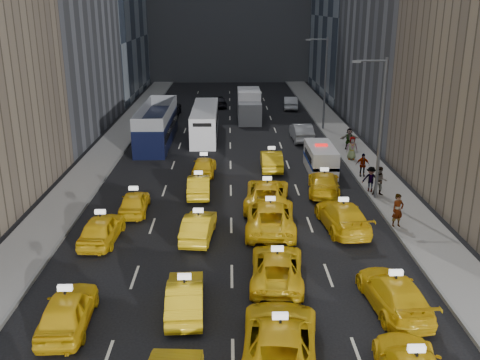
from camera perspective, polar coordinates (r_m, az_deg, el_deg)
The scene contains 37 objects.
ground at distance 23.45m, azimuth -0.84°, elevation -12.54°, with size 160.00×160.00×0.00m, color black.
sidewalk_west at distance 47.84m, azimuth -13.74°, elevation 3.31°, with size 3.00×90.00×0.15m, color gray.
sidewalk_east at distance 47.87m, azimuth 11.65°, elevation 3.47°, with size 3.00×90.00×0.15m, color gray.
curb_west at distance 47.54m, azimuth -12.04°, elevation 3.36°, with size 0.15×90.00×0.18m, color slate.
curb_east at distance 47.57m, azimuth 9.94°, elevation 3.50°, with size 0.15×90.00×0.18m, color slate.
streetlight_near at distance 34.19m, azimuth 14.64°, elevation 5.72°, with size 2.15×0.22×9.00m.
streetlight_far at distance 53.43m, azimuth 8.97°, elevation 10.45°, with size 2.15×0.22×9.00m.
taxi_2 at distance 19.58m, azimuth 4.24°, elevation -16.76°, with size 2.64×5.72×1.59m, color yellow.
taxi_4 at distance 22.31m, azimuth -17.92°, elevation -13.05°, with size 1.76×4.38×1.49m, color yellow.
taxi_5 at distance 22.38m, azimuth -5.88°, elevation -12.25°, with size 1.46×4.18×1.38m, color yellow.
taxi_6 at distance 24.54m, azimuth 3.96°, elevation -9.24°, with size 2.30×4.99×1.39m, color yellow.
taxi_7 at distance 23.32m, azimuth 16.10°, elevation -11.49°, with size 2.01×4.94×1.43m, color yellow.
taxi_8 at distance 29.22m, azimuth -14.54°, elevation -5.04°, with size 1.74×4.33×1.48m, color yellow.
taxi_9 at distance 28.80m, azimuth -4.43°, elevation -4.93°, with size 1.46×4.18×1.38m, color yellow.
taxi_10 at distance 29.80m, azimuth 3.23°, elevation -3.83°, with size 2.68×5.81×1.62m, color yellow.
taxi_11 at distance 30.38m, azimuth 10.88°, elevation -3.79°, with size 2.15×5.30×1.54m, color yellow.
taxi_12 at distance 32.76m, azimuth -11.20°, elevation -2.34°, with size 1.59×3.94×1.34m, color yellow.
taxi_13 at distance 35.14m, azimuth -4.42°, elevation -0.59°, with size 1.43×4.09×1.35m, color yellow.
taxi_14 at distance 33.25m, azimuth 2.89°, elevation -1.47°, with size 2.61×5.67×1.58m, color yellow.
taxi_15 at distance 35.86m, azimuth 8.92°, elevation -0.30°, with size 2.01×4.94×1.43m, color yellow.
taxi_16 at distance 39.41m, azimuth -3.86°, elevation 1.54°, with size 1.61×4.00×1.36m, color yellow.
taxi_17 at distance 40.64m, azimuth 3.36°, elevation 2.14°, with size 1.55×4.45×1.47m, color yellow.
nypd_van at distance 40.42m, azimuth 8.59°, elevation 2.21°, with size 2.58×5.18×2.13m.
double_decker at distance 48.86m, azimuth -8.87°, elevation 5.84°, with size 3.42×11.65×3.34m.
city_bus at distance 50.80m, azimuth -3.75°, elevation 6.18°, with size 2.42×10.87×2.80m.
box_truck at distance 58.01m, azimuth 0.97°, elevation 7.92°, with size 2.87×7.13×3.19m.
misc_car_0 at distance 49.64m, azimuth 6.58°, elevation 5.12°, with size 1.70×4.87×1.61m, color #A3A5AA.
misc_car_1 at distance 60.83m, azimuth -7.79°, elevation 7.53°, with size 2.74×5.95×1.65m, color black.
misc_car_2 at distance 65.87m, azimuth 0.66°, elevation 8.43°, with size 2.04×5.03×1.46m, color gray.
misc_car_3 at distance 65.75m, azimuth -2.27°, elevation 8.38°, with size 1.66×4.13×1.41m, color black.
misc_car_4 at distance 64.90m, azimuth 5.41°, elevation 8.22°, with size 1.57×4.50×1.48m, color #A0A3A7.
pedestrian_0 at distance 30.96m, azimuth 16.47°, elevation -3.13°, with size 0.70×0.46×1.92m, color gray.
pedestrian_1 at distance 35.70m, azimuth 14.71°, elevation -0.11°, with size 0.93×0.51×1.92m, color gray.
pedestrian_2 at distance 36.28m, azimuth 13.78°, elevation 0.08°, with size 1.11×0.46×1.71m, color gray.
pedestrian_3 at distance 39.43m, azimuth 12.94°, elevation 1.59°, with size 0.99×0.45×1.69m, color gray.
pedestrian_4 at distance 43.59m, azimuth 11.85°, elevation 3.36°, with size 0.90×0.49×1.84m, color gray.
pedestrian_5 at distance 46.68m, azimuth 11.56°, elevation 4.34°, with size 1.68×0.48×1.81m, color gray.
Camera 1 is at (-0.07, -20.14, 12.03)m, focal length 40.00 mm.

